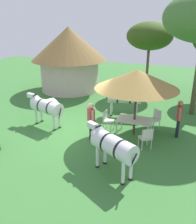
{
  "coord_description": "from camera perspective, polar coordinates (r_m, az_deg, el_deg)",
  "views": [
    {
      "loc": [
        4.33,
        -8.86,
        4.8
      ],
      "look_at": [
        0.83,
        0.2,
        1.0
      ],
      "focal_mm": 38.62,
      "sensor_mm": 36.0,
      "label": 1
    }
  ],
  "objects": [
    {
      "name": "acacia_tree_left_background",
      "position": [
        16.76,
        12.14,
        17.15
      ],
      "size": [
        3.02,
        3.02,
        4.61
      ],
      "color": "brown",
      "rests_on": "ground_plane"
    },
    {
      "name": "guest_beside_umbrella",
      "position": [
        10.65,
        18.66,
        -0.78
      ],
      "size": [
        0.25,
        0.59,
        1.65
      ],
      "rotation": [
        0.0,
        0.0,
        4.81
      ],
      "color": "black",
      "rests_on": "ground_plane"
    },
    {
      "name": "shade_umbrella",
      "position": [
        9.91,
        9.17,
        7.71
      ],
      "size": [
        3.44,
        3.44,
        2.89
      ],
      "color": "#4A302F",
      "rests_on": "ground_plane"
    },
    {
      "name": "guest_behind_table",
      "position": [
        9.74,
        -1.66,
        -1.57
      ],
      "size": [
        0.44,
        0.49,
        1.68
      ],
      "rotation": [
        0.0,
        0.0,
        2.23
      ],
      "color": "black",
      "rests_on": "ground_plane"
    },
    {
      "name": "zebra_toward_hut",
      "position": [
        11.47,
        -12.25,
        1.23
      ],
      "size": [
        2.25,
        1.05,
        1.48
      ],
      "rotation": [
        0.0,
        0.0,
        1.29
      ],
      "color": "silver",
      "rests_on": "ground_plane"
    },
    {
      "name": "patio_chair_near_lawn",
      "position": [
        9.51,
        11.33,
        -5.84
      ],
      "size": [
        0.6,
        0.6,
        0.9
      ],
      "rotation": [
        0.0,
        0.0,
        0.6
      ],
      "color": "silver",
      "rests_on": "ground_plane"
    },
    {
      "name": "thatched_hut",
      "position": [
        17.02,
        -6.86,
        13.13
      ],
      "size": [
        5.12,
        5.12,
        4.29
      ],
      "rotation": [
        0.0,
        0.0,
        1.73
      ],
      "color": "beige",
      "rests_on": "ground_plane"
    },
    {
      "name": "zebra_nearest_camera",
      "position": [
        7.76,
        3.49,
        -7.97
      ],
      "size": [
        2.05,
        1.34,
        1.54
      ],
      "rotation": [
        0.0,
        0.0,
        1.08
      ],
      "color": "silver",
      "rests_on": "ground_plane"
    },
    {
      "name": "patio_dining_table",
      "position": [
        10.5,
        8.59,
        -2.12
      ],
      "size": [
        1.47,
        0.93,
        0.74
      ],
      "rotation": [
        0.0,
        0.0,
        -0.01
      ],
      "color": "silver",
      "rests_on": "ground_plane"
    },
    {
      "name": "ground_plane",
      "position": [
        10.97,
        -4.43,
        -4.67
      ],
      "size": [
        36.0,
        36.0,
        0.0
      ],
      "primitive_type": "plane",
      "color": "#3B7635"
    },
    {
      "name": "patio_chair_east_end",
      "position": [
        10.92,
        2.17,
        -1.72
      ],
      "size": [
        0.44,
        0.46,
        0.9
      ],
      "rotation": [
        0.0,
        0.0,
        -1.63
      ],
      "color": "white",
      "rests_on": "ground_plane"
    },
    {
      "name": "patio_chair_near_hut",
      "position": [
        11.36,
        13.44,
        -1.38
      ],
      "size": [
        0.6,
        0.6,
        0.9
      ],
      "rotation": [
        0.0,
        0.0,
        -3.78
      ],
      "color": "silver",
      "rests_on": "ground_plane"
    },
    {
      "name": "zebra_by_umbrella",
      "position": [
        12.5,
        6.48,
        3.57
      ],
      "size": [
        2.32,
        1.09,
        1.54
      ],
      "rotation": [
        0.0,
        0.0,
        4.96
      ],
      "color": "silver",
      "rests_on": "ground_plane"
    },
    {
      "name": "striped_lounge_chair",
      "position": [
        13.61,
        -10.16,
        1.49
      ],
      "size": [
        0.97,
        0.82,
        0.58
      ],
      "rotation": [
        0.0,
        0.0,
        4.28
      ],
      "color": "teal",
      "rests_on": "ground_plane"
    }
  ]
}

